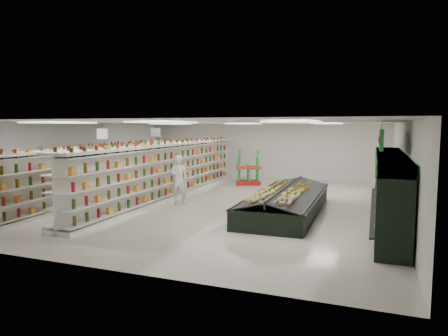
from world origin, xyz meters
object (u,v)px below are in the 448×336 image
at_px(gondola_left, 103,174).
at_px(soda_endcap, 248,169).
at_px(produce_island, 286,200).
at_px(shopper_background, 163,170).
at_px(gondola_center, 169,172).
at_px(shopper_main, 179,180).

relative_size(gondola_left, soda_endcap, 7.63).
distance_m(gondola_left, produce_island, 8.04).
bearing_deg(shopper_background, gondola_center, -131.63).
bearing_deg(produce_island, gondola_left, 177.99).
xyz_separation_m(soda_endcap, shopper_background, (-4.13, -1.66, -0.05)).
relative_size(produce_island, shopper_main, 3.29).
bearing_deg(shopper_main, gondola_left, -16.30).
relative_size(gondola_center, shopper_background, 8.76).
bearing_deg(produce_island, shopper_main, -179.71).
relative_size(gondola_left, shopper_background, 8.38).
height_order(produce_island, shopper_background, shopper_background).
relative_size(gondola_left, produce_island, 2.00).
height_order(shopper_main, shopper_background, shopper_main).
xyz_separation_m(gondola_left, shopper_background, (0.59, 4.10, -0.25)).
height_order(soda_endcap, shopper_background, soda_endcap).
bearing_deg(soda_endcap, shopper_main, -98.71).
bearing_deg(gondola_center, gondola_left, -158.07).
bearing_deg(shopper_background, produce_island, -105.54).
bearing_deg(shopper_background, soda_endcap, -53.13).
xyz_separation_m(soda_endcap, shopper_main, (-0.93, -6.06, 0.16)).
relative_size(gondola_center, shopper_main, 6.88).
height_order(soda_endcap, shopper_main, shopper_main).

